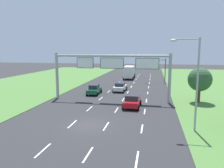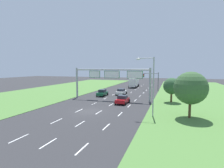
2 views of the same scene
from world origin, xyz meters
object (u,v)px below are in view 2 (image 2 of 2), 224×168
(street_lamp, at_px, (151,81))
(roadside_tree_mid, at_px, (172,86))
(car_mid_lane, at_px, (102,93))
(sign_gantry, at_px, (112,77))
(roadside_tree_near, at_px, (191,88))
(car_near_red, at_px, (123,100))
(traffic_light_mast, at_px, (152,78))
(box_truck, at_px, (134,82))
(car_lead_silver, at_px, (121,92))

(street_lamp, height_order, roadside_tree_mid, street_lamp)
(car_mid_lane, distance_m, sign_gantry, 6.99)
(sign_gantry, distance_m, roadside_tree_near, 17.76)
(car_near_red, bearing_deg, roadside_tree_near, -28.77)
(traffic_light_mast, bearing_deg, box_truck, 136.90)
(box_truck, height_order, sign_gantry, sign_gantry)
(car_mid_lane, bearing_deg, car_near_red, -46.32)
(car_near_red, relative_size, roadside_tree_mid, 0.83)
(car_mid_lane, distance_m, box_truck, 22.47)
(roadside_tree_near, height_order, roadside_tree_mid, roadside_tree_near)
(street_lamp, bearing_deg, traffic_light_mast, 95.38)
(traffic_light_mast, distance_m, street_lamp, 30.66)
(car_mid_lane, bearing_deg, sign_gantry, -46.77)
(car_lead_silver, relative_size, roadside_tree_mid, 0.85)
(car_lead_silver, height_order, box_truck, box_truck)
(sign_gantry, bearing_deg, car_mid_lane, 133.98)
(car_lead_silver, relative_size, street_lamp, 0.50)
(car_lead_silver, distance_m, street_lamp, 21.13)
(car_lead_silver, bearing_deg, traffic_light_mast, 63.91)
(car_near_red, xyz_separation_m, street_lamp, (6.14, -7.52, 4.28))
(roadside_tree_near, bearing_deg, car_lead_silver, 129.97)
(car_lead_silver, xyz_separation_m, car_mid_lane, (-3.89, -3.58, 0.03))
(car_near_red, bearing_deg, street_lamp, -49.29)
(box_truck, distance_m, sign_gantry, 26.44)
(box_truck, bearing_deg, sign_gantry, -89.78)
(car_near_red, xyz_separation_m, sign_gantry, (-3.26, 3.26, 4.16))
(sign_gantry, distance_m, roadside_tree_mid, 12.46)
(car_mid_lane, bearing_deg, roadside_tree_near, -37.67)
(traffic_light_mast, height_order, street_lamp, street_lamp)
(sign_gantry, relative_size, roadside_tree_near, 2.66)
(roadside_tree_near, bearing_deg, roadside_tree_mid, 102.30)
(car_mid_lane, relative_size, box_truck, 0.50)
(roadside_tree_near, distance_m, roadside_tree_mid, 11.26)
(car_mid_lane, height_order, street_lamp, street_lamp)
(car_lead_silver, bearing_deg, roadside_tree_mid, -25.78)
(car_near_red, relative_size, car_mid_lane, 1.03)
(car_near_red, distance_m, traffic_light_mast, 23.42)
(box_truck, relative_size, roadside_tree_mid, 1.62)
(car_mid_lane, bearing_deg, roadside_tree_mid, -11.31)
(street_lamp, xyz_separation_m, roadside_tree_near, (5.30, 0.85, -0.87))
(car_near_red, xyz_separation_m, car_lead_silver, (-3.28, 10.90, -0.00))
(box_truck, bearing_deg, car_mid_lane, -99.65)
(street_lamp, bearing_deg, box_truck, 104.88)
(car_near_red, bearing_deg, roadside_tree_mid, 26.85)
(traffic_light_mast, bearing_deg, street_lamp, -84.62)
(roadside_tree_mid, bearing_deg, car_mid_lane, 169.44)
(box_truck, bearing_deg, roadside_tree_mid, -63.91)
(traffic_light_mast, height_order, roadside_tree_near, roadside_tree_near)
(traffic_light_mast, xyz_separation_m, roadside_tree_near, (8.18, -29.66, 0.34))
(street_lamp, bearing_deg, roadside_tree_mid, 76.15)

